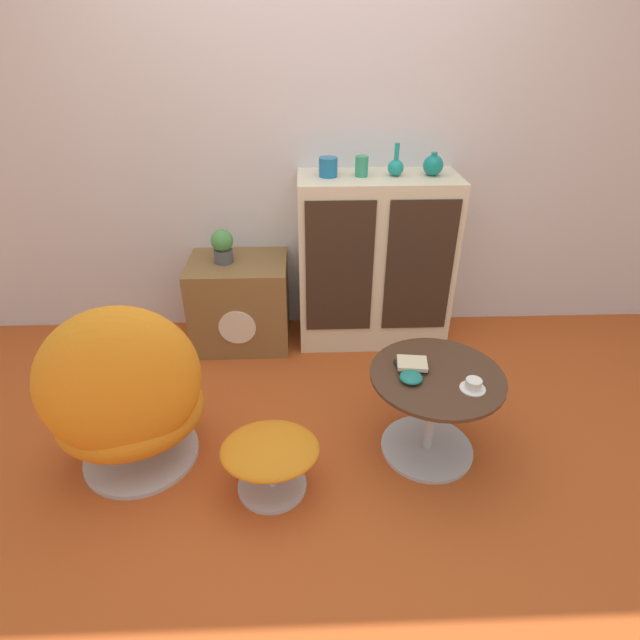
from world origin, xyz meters
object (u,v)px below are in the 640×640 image
book_stack (412,365)px  teacup (473,385)px  coffee_table (433,405)px  tv_console (241,302)px  potted_plant (222,245)px  vase_leftmost (328,167)px  egg_chair (127,400)px  vase_inner_left (362,166)px  sideboard (374,262)px  ottoman (270,455)px  vase_rightmost (433,165)px  vase_inner_right (396,166)px  bowl (411,378)px

book_stack → teacup: bearing=-34.7°
coffee_table → teacup: size_ratio=5.48×
tv_console → potted_plant: bearing=179.4°
vase_leftmost → book_stack: 1.26m
egg_chair → vase_inner_left: 1.76m
sideboard → egg_chair: size_ratio=1.20×
sideboard → coffee_table: size_ratio=1.76×
ottoman → book_stack: book_stack is taller
egg_chair → coffee_table: size_ratio=1.47×
vase_rightmost → vase_inner_right: bearing=180.0°
book_stack → bowl: size_ratio=1.48×
tv_console → egg_chair: size_ratio=0.68×
ottoman → teacup: (0.89, 0.10, 0.28)m
vase_leftmost → vase_inner_right: 0.39m
vase_leftmost → book_stack: size_ratio=0.71×
egg_chair → vase_inner_right: (1.33, 1.13, 0.73)m
vase_inner_left → book_stack: size_ratio=0.75×
potted_plant → teacup: 1.70m
vase_inner_left → vase_inner_right: size_ratio=0.62×
vase_rightmost → book_stack: 1.25m
coffee_table → sideboard: bearing=98.0°
vase_rightmost → vase_inner_left: bearing=180.0°
vase_leftmost → vase_inner_left: bearing=0.0°
sideboard → teacup: 1.22m
vase_leftmost → vase_inner_left: size_ratio=0.95×
sideboard → vase_inner_right: size_ratio=5.93×
sideboard → vase_rightmost: size_ratio=8.27×
sideboard → teacup: size_ratio=9.66×
tv_console → vase_inner_right: size_ratio=3.35×
egg_chair → teacup: (1.52, -0.06, 0.08)m
vase_inner_right → vase_rightmost: (0.22, 0.00, 0.01)m
vase_rightmost → sideboard: bearing=-179.3°
coffee_table → book_stack: size_ratio=4.05×
book_stack → sideboard: bearing=92.4°
coffee_table → vase_rightmost: (0.15, 1.08, 0.86)m
teacup → tv_console: bearing=134.4°
vase_inner_right → teacup: (0.19, -1.19, -0.65)m
teacup → book_stack: 0.29m
ottoman → vase_leftmost: (0.31, 1.29, 0.93)m
vase_leftmost → egg_chair: bearing=-129.9°
vase_inner_right → potted_plant: size_ratio=0.88×
vase_rightmost → potted_plant: size_ratio=0.63×
sideboard → potted_plant: size_ratio=5.20×
ottoman → tv_console: bearing=101.2°
bowl → vase_rightmost: bearing=75.8°
sideboard → teacup: bearing=-76.8°
egg_chair → vase_inner_right: bearing=40.3°
vase_inner_left → bowl: 1.31m
vase_rightmost → bowl: 1.33m
vase_inner_left → teacup: (0.38, -1.19, -0.65)m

